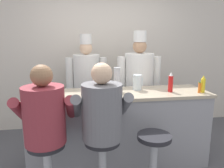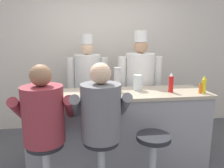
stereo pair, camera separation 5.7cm
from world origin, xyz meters
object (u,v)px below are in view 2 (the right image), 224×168
(cereal_bowl, at_px, (97,92))
(cook_in_whites_far, at_px, (140,83))
(water_pitcher_clear, at_px, (138,82))
(cup_stack_steel, at_px, (117,79))
(cook_in_whites_near, at_px, (88,81))
(coffee_mug_blue, at_px, (32,93))
(diner_seated_grey, at_px, (101,116))
(empty_stool_round, at_px, (153,153))
(breakfast_plate, at_px, (51,94))
(hot_sauce_bottle_orange, at_px, (200,88))
(coffee_mug_tan, at_px, (94,95))
(ketchup_bottle_red, at_px, (171,83))
(mustard_bottle_yellow, at_px, (204,85))
(diner_seated_maroon, at_px, (44,119))

(cereal_bowl, relative_size, cook_in_whites_far, 0.09)
(water_pitcher_clear, relative_size, cup_stack_steel, 0.66)
(cook_in_whites_near, xyz_separation_m, cook_in_whites_far, (0.81, -0.34, 0.02))
(coffee_mug_blue, relative_size, cook_in_whites_near, 0.07)
(cup_stack_steel, height_order, diner_seated_grey, diner_seated_grey)
(empty_stool_round, xyz_separation_m, cook_in_whites_far, (0.15, 1.19, 0.55))
(breakfast_plate, relative_size, empty_stool_round, 0.38)
(breakfast_plate, relative_size, cereal_bowl, 1.60)
(hot_sauce_bottle_orange, xyz_separation_m, breakfast_plate, (-1.87, 0.18, -0.06))
(hot_sauce_bottle_orange, distance_m, coffee_mug_tan, 1.34)
(empty_stool_round, relative_size, cook_in_whites_near, 0.37)
(breakfast_plate, bearing_deg, cup_stack_steel, 5.86)
(ketchup_bottle_red, bearing_deg, water_pitcher_clear, 156.80)
(mustard_bottle_yellow, relative_size, cook_in_whites_near, 0.13)
(diner_seated_maroon, xyz_separation_m, diner_seated_grey, (0.57, 0.00, 0.00))
(cup_stack_steel, height_order, empty_stool_round, cup_stack_steel)
(water_pitcher_clear, bearing_deg, breakfast_plate, -174.79)
(water_pitcher_clear, height_order, cup_stack_steel, cup_stack_steel)
(empty_stool_round, bearing_deg, hot_sauce_bottle_orange, 29.00)
(mustard_bottle_yellow, bearing_deg, coffee_mug_blue, 177.32)
(water_pitcher_clear, relative_size, coffee_mug_blue, 1.67)
(mustard_bottle_yellow, xyz_separation_m, cup_stack_steel, (-1.08, 0.25, 0.05))
(cereal_bowl, xyz_separation_m, empty_stool_round, (0.56, -0.56, -0.58))
(coffee_mug_blue, xyz_separation_m, diner_seated_maroon, (0.21, -0.49, -0.15))
(empty_stool_round, height_order, cook_in_whites_far, cook_in_whites_far)
(coffee_mug_tan, height_order, cup_stack_steel, cup_stack_steel)
(empty_stool_round, distance_m, cook_in_whites_far, 1.32)
(breakfast_plate, distance_m, coffee_mug_tan, 0.58)
(diner_seated_grey, bearing_deg, coffee_mug_tan, 99.38)
(diner_seated_grey, bearing_deg, coffee_mug_blue, 148.18)
(water_pitcher_clear, xyz_separation_m, coffee_mug_blue, (-1.34, -0.16, -0.06))
(cereal_bowl, height_order, coffee_mug_tan, coffee_mug_tan)
(coffee_mug_blue, relative_size, cook_in_whites_far, 0.07)
(mustard_bottle_yellow, relative_size, cook_in_whites_far, 0.12)
(water_pitcher_clear, relative_size, diner_seated_grey, 0.14)
(coffee_mug_blue, distance_m, cook_in_whites_near, 1.23)
(diner_seated_maroon, bearing_deg, coffee_mug_tan, 30.69)
(mustard_bottle_yellow, distance_m, water_pitcher_clear, 0.84)
(cereal_bowl, distance_m, cook_in_whites_far, 0.96)
(ketchup_bottle_red, height_order, breakfast_plate, ketchup_bottle_red)
(cup_stack_steel, distance_m, cook_in_whites_near, 0.96)
(hot_sauce_bottle_orange, height_order, diner_seated_maroon, diner_seated_maroon)
(breakfast_plate, xyz_separation_m, diner_seated_maroon, (0.01, -0.55, -0.12))
(cup_stack_steel, relative_size, cook_in_whites_far, 0.17)
(ketchup_bottle_red, bearing_deg, diner_seated_maroon, -162.51)
(cup_stack_steel, distance_m, diner_seated_grey, 0.74)
(ketchup_bottle_red, relative_size, hot_sauce_bottle_orange, 1.80)
(diner_seated_maroon, relative_size, diner_seated_grey, 1.00)
(cereal_bowl, xyz_separation_m, cook_in_whites_far, (0.71, 0.63, -0.03))
(mustard_bottle_yellow, height_order, hot_sauce_bottle_orange, mustard_bottle_yellow)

